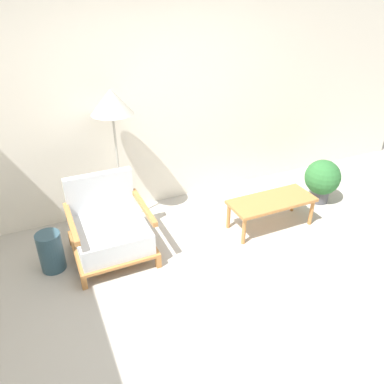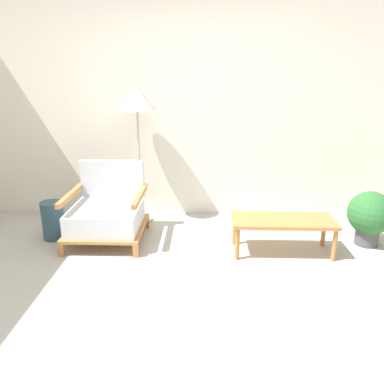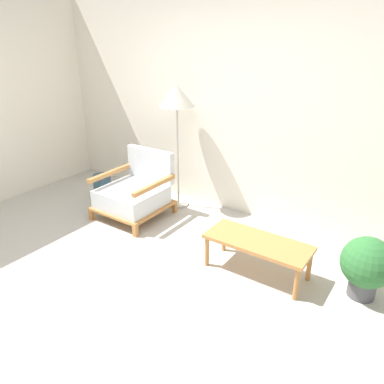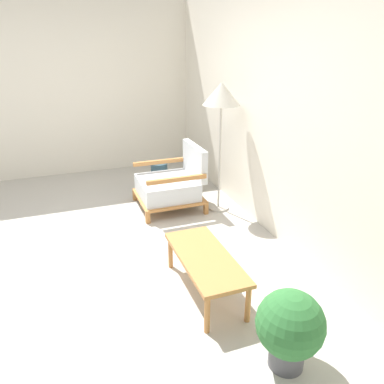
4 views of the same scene
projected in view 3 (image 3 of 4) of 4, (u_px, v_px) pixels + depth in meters
ground_plane at (112, 287)px, 3.40m from camera, size 14.00×14.00×0.00m
wall_back at (229, 104)px, 4.43m from camera, size 8.00×0.06×2.70m
armchair at (135, 192)px, 4.62m from camera, size 0.78×0.79×0.79m
floor_lamp at (177, 100)px, 4.46m from camera, size 0.44×0.44×1.57m
coffee_table at (258, 245)px, 3.50m from camera, size 0.99×0.41×0.35m
vase at (103, 189)px, 4.97m from camera, size 0.23×0.23×0.41m
potted_plant at (367, 265)px, 3.18m from camera, size 0.44×0.44×0.57m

